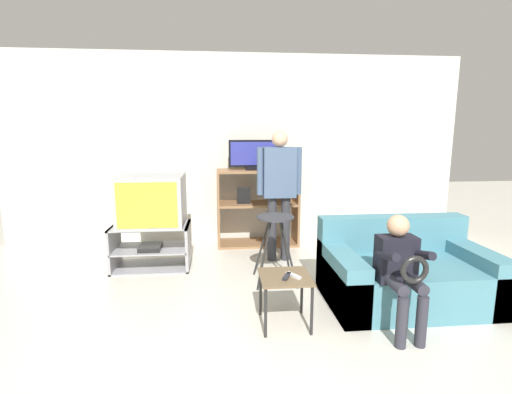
{
  "coord_description": "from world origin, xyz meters",
  "views": [
    {
      "loc": [
        -0.22,
        -1.77,
        1.56
      ],
      "look_at": [
        0.13,
        1.9,
        0.9
      ],
      "focal_mm": 26.0,
      "sensor_mm": 36.0,
      "label": 1
    }
  ],
  "objects_px": {
    "couch": "(405,274)",
    "person_seated_child": "(400,266)",
    "media_shelf": "(258,207)",
    "television_main": "(152,200)",
    "person_standing_adult": "(279,184)",
    "snack_table": "(285,283)",
    "tv_stand": "(152,247)",
    "remote_control_black": "(287,276)",
    "remote_control_white": "(293,275)",
    "television_flat": "(255,156)",
    "folding_stool": "(275,228)"
  },
  "relations": [
    {
      "from": "snack_table",
      "to": "television_flat",
      "type": "bearing_deg",
      "value": 91.13
    },
    {
      "from": "television_main",
      "to": "snack_table",
      "type": "bearing_deg",
      "value": -48.2
    },
    {
      "from": "television_main",
      "to": "couch",
      "type": "distance_m",
      "value": 2.75
    },
    {
      "from": "tv_stand",
      "to": "snack_table",
      "type": "relative_size",
      "value": 2.08
    },
    {
      "from": "tv_stand",
      "to": "snack_table",
      "type": "bearing_deg",
      "value": -47.24
    },
    {
      "from": "television_main",
      "to": "couch",
      "type": "xyz_separation_m",
      "value": [
        2.46,
        -1.09,
        -0.54
      ]
    },
    {
      "from": "television_flat",
      "to": "remote_control_white",
      "type": "bearing_deg",
      "value": -87.3
    },
    {
      "from": "television_main",
      "to": "person_standing_adult",
      "type": "bearing_deg",
      "value": 3.93
    },
    {
      "from": "remote_control_white",
      "to": "couch",
      "type": "bearing_deg",
      "value": -14.74
    },
    {
      "from": "media_shelf",
      "to": "remote_control_black",
      "type": "distance_m",
      "value": 2.23
    },
    {
      "from": "couch",
      "to": "person_seated_child",
      "type": "relative_size",
      "value": 1.59
    },
    {
      "from": "television_main",
      "to": "snack_table",
      "type": "relative_size",
      "value": 1.7
    },
    {
      "from": "remote_control_white",
      "to": "tv_stand",
      "type": "bearing_deg",
      "value": 101.19
    },
    {
      "from": "remote_control_white",
      "to": "person_standing_adult",
      "type": "height_order",
      "value": "person_standing_adult"
    },
    {
      "from": "folding_stool",
      "to": "person_standing_adult",
      "type": "relative_size",
      "value": 0.45
    },
    {
      "from": "remote_control_white",
      "to": "person_seated_child",
      "type": "xyz_separation_m",
      "value": [
        0.8,
        -0.16,
        0.11
      ]
    },
    {
      "from": "media_shelf",
      "to": "snack_table",
      "type": "relative_size",
      "value": 2.64
    },
    {
      "from": "tv_stand",
      "to": "snack_table",
      "type": "xyz_separation_m",
      "value": [
        1.31,
        -1.41,
        0.11
      ]
    },
    {
      "from": "remote_control_white",
      "to": "television_flat",
      "type": "bearing_deg",
      "value": 60.28
    },
    {
      "from": "snack_table",
      "to": "person_seated_child",
      "type": "relative_size",
      "value": 0.45
    },
    {
      "from": "television_main",
      "to": "person_seated_child",
      "type": "xyz_separation_m",
      "value": [
        2.14,
        -1.61,
        -0.25
      ]
    },
    {
      "from": "tv_stand",
      "to": "remote_control_black",
      "type": "bearing_deg",
      "value": -47.83
    },
    {
      "from": "folding_stool",
      "to": "media_shelf",
      "type": "bearing_deg",
      "value": 92.25
    },
    {
      "from": "television_flat",
      "to": "person_standing_adult",
      "type": "xyz_separation_m",
      "value": [
        0.23,
        -0.64,
        -0.29
      ]
    },
    {
      "from": "television_flat",
      "to": "snack_table",
      "type": "height_order",
      "value": "television_flat"
    },
    {
      "from": "folding_stool",
      "to": "person_standing_adult",
      "type": "bearing_deg",
      "value": 77.75
    },
    {
      "from": "person_seated_child",
      "to": "snack_table",
      "type": "bearing_deg",
      "value": 167.86
    },
    {
      "from": "media_shelf",
      "to": "couch",
      "type": "distance_m",
      "value": 2.22
    },
    {
      "from": "remote_control_white",
      "to": "person_seated_child",
      "type": "distance_m",
      "value": 0.82
    },
    {
      "from": "television_flat",
      "to": "television_main",
      "type": "bearing_deg",
      "value": -148.88
    },
    {
      "from": "remote_control_white",
      "to": "person_seated_child",
      "type": "bearing_deg",
      "value": -43.9
    },
    {
      "from": "media_shelf",
      "to": "television_flat",
      "type": "distance_m",
      "value": 0.7
    },
    {
      "from": "couch",
      "to": "person_seated_child",
      "type": "xyz_separation_m",
      "value": [
        -0.32,
        -0.52,
        0.29
      ]
    },
    {
      "from": "person_standing_adult",
      "to": "remote_control_white",
      "type": "bearing_deg",
      "value": -94.67
    },
    {
      "from": "remote_control_black",
      "to": "television_main",
      "type": "bearing_deg",
      "value": 157.3
    },
    {
      "from": "folding_stool",
      "to": "snack_table",
      "type": "bearing_deg",
      "value": -93.03
    },
    {
      "from": "person_standing_adult",
      "to": "television_main",
      "type": "bearing_deg",
      "value": -176.07
    },
    {
      "from": "folding_stool",
      "to": "person_standing_adult",
      "type": "xyz_separation_m",
      "value": [
        0.14,
        0.65,
        0.37
      ]
    },
    {
      "from": "folding_stool",
      "to": "remote_control_black",
      "type": "bearing_deg",
      "value": -92.53
    },
    {
      "from": "folding_stool",
      "to": "couch",
      "type": "distance_m",
      "value": 1.3
    },
    {
      "from": "tv_stand",
      "to": "remote_control_black",
      "type": "relative_size",
      "value": 6.02
    },
    {
      "from": "folding_stool",
      "to": "person_seated_child",
      "type": "relative_size",
      "value": 0.77
    },
    {
      "from": "media_shelf",
      "to": "person_standing_adult",
      "type": "relative_size",
      "value": 0.71
    },
    {
      "from": "television_main",
      "to": "remote_control_black",
      "type": "xyz_separation_m",
      "value": [
        1.28,
        -1.47,
        -0.36
      ]
    },
    {
      "from": "remote_control_black",
      "to": "person_seated_child",
      "type": "relative_size",
      "value": 0.16
    },
    {
      "from": "couch",
      "to": "person_standing_adult",
      "type": "distance_m",
      "value": 1.7
    },
    {
      "from": "couch",
      "to": "person_standing_adult",
      "type": "height_order",
      "value": "person_standing_adult"
    },
    {
      "from": "tv_stand",
      "to": "couch",
      "type": "distance_m",
      "value": 2.71
    },
    {
      "from": "media_shelf",
      "to": "person_seated_child",
      "type": "xyz_separation_m",
      "value": [
        0.87,
        -2.38,
        0.01
      ]
    },
    {
      "from": "tv_stand",
      "to": "remote_control_white",
      "type": "bearing_deg",
      "value": -46.39
    }
  ]
}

